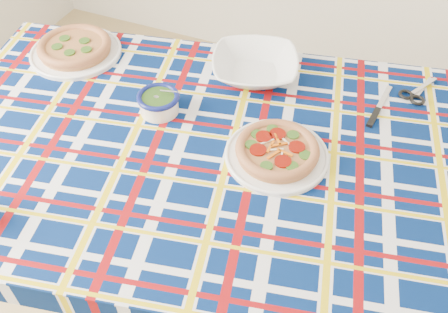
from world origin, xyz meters
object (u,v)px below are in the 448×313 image
at_px(main_focaccia_plate, 277,150).
at_px(pesto_bowl, 159,101).
at_px(dining_table, 206,165).
at_px(serving_bowl, 255,67).

distance_m(main_focaccia_plate, pesto_bowl, 0.37).
relative_size(dining_table, main_focaccia_plate, 5.99).
relative_size(dining_table, serving_bowl, 6.37).
relative_size(pesto_bowl, serving_bowl, 0.46).
distance_m(dining_table, main_focaccia_plate, 0.22).
bearing_deg(serving_bowl, main_focaccia_plate, -60.05).
xyz_separation_m(dining_table, main_focaccia_plate, (0.19, 0.04, 0.10)).
height_order(main_focaccia_plate, serving_bowl, serving_bowl).
distance_m(dining_table, pesto_bowl, 0.23).
bearing_deg(pesto_bowl, main_focaccia_plate, -6.63).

